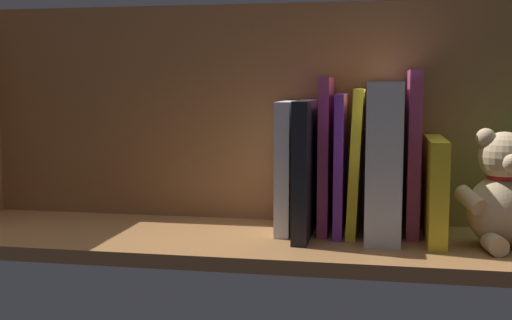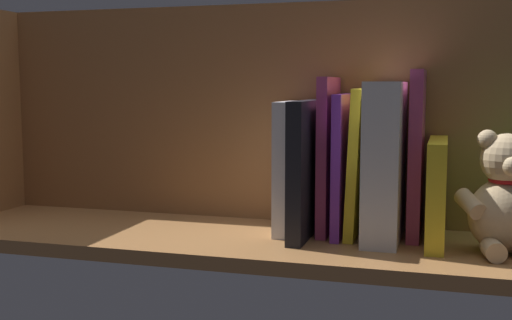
# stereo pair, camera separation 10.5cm
# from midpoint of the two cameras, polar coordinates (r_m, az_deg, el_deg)

# --- Properties ---
(ground_plane) EXTENTS (1.12, 0.30, 0.02)m
(ground_plane) POSITION_cam_midpoint_polar(r_m,az_deg,el_deg) (1.07, -2.82, -7.13)
(ground_plane) COLOR #9E6B3D
(shelf_back_panel) EXTENTS (1.12, 0.02, 0.39)m
(shelf_back_panel) POSITION_cam_midpoint_polar(r_m,az_deg,el_deg) (1.17, -1.41, 4.12)
(shelf_back_panel) COLOR brown
(shelf_back_panel) RESTS_ON ground_plane
(teddy_bear) EXTENTS (0.14, 0.13, 0.18)m
(teddy_bear) POSITION_cam_midpoint_polar(r_m,az_deg,el_deg) (1.02, 18.14, -2.97)
(teddy_bear) COLOR #D1B284
(teddy_bear) RESTS_ON ground_plane
(book_2) EXTENTS (0.03, 0.18, 0.16)m
(book_2) POSITION_cam_midpoint_polar(r_m,az_deg,el_deg) (1.05, 12.65, -2.49)
(book_2) COLOR yellow
(book_2) RESTS_ON ground_plane
(book_3) EXTENTS (0.02, 0.12, 0.27)m
(book_3) POSITION_cam_midpoint_polar(r_m,az_deg,el_deg) (1.08, 10.90, 0.61)
(book_3) COLOR #B23F72
(book_3) RESTS_ON ground_plane
(dictionary_thick_white) EXTENTS (0.05, 0.18, 0.25)m
(dictionary_thick_white) POSITION_cam_midpoint_polar(r_m,az_deg,el_deg) (1.05, 8.34, -0.00)
(dictionary_thick_white) COLOR silver
(dictionary_thick_white) RESTS_ON ground_plane
(book_4) EXTENTS (0.02, 0.14, 0.24)m
(book_4) POSITION_cam_midpoint_polar(r_m,az_deg,el_deg) (1.07, 5.99, -0.14)
(book_4) COLOR yellow
(book_4) RESTS_ON ground_plane
(book_5) EXTENTS (0.01, 0.15, 0.23)m
(book_5) POSITION_cam_midpoint_polar(r_m,az_deg,el_deg) (1.07, 4.67, -0.34)
(book_5) COLOR purple
(book_5) RESTS_ON ground_plane
(book_6) EXTENTS (0.02, 0.13, 0.26)m
(book_6) POSITION_cam_midpoint_polar(r_m,az_deg,el_deg) (1.08, 3.40, 0.45)
(book_6) COLOR #B23F72
(book_6) RESTS_ON ground_plane
(book_7) EXTENTS (0.02, 0.19, 0.22)m
(book_7) POSITION_cam_midpoint_polar(r_m,az_deg,el_deg) (1.06, 1.57, -0.69)
(book_7) COLOR black
(book_7) RESTS_ON ground_plane
(book_8) EXTENTS (0.02, 0.14, 0.22)m
(book_8) POSITION_cam_midpoint_polar(r_m,az_deg,el_deg) (1.09, 0.02, -0.56)
(book_8) COLOR silver
(book_8) RESTS_ON ground_plane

